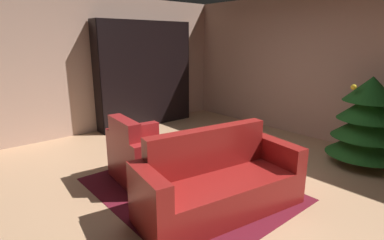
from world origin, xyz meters
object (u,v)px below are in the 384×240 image
(armchair_red, at_px, (144,158))
(decorated_tree, at_px, (367,121))
(coffee_table, at_px, (198,157))
(bottle_on_table, at_px, (191,142))
(couch_red, at_px, (219,184))
(book_stack_on_table, at_px, (201,149))
(bookshelf_unit, at_px, (150,74))

(armchair_red, height_order, decorated_tree, decorated_tree)
(coffee_table, height_order, bottle_on_table, bottle_on_table)
(armchair_red, xyz_separation_m, couch_red, (1.16, 0.23, -0.01))
(armchair_red, distance_m, book_stack_on_table, 0.78)
(book_stack_on_table, bearing_deg, decorated_tree, 65.99)
(couch_red, bearing_deg, bottle_on_table, 163.61)
(bookshelf_unit, xyz_separation_m, couch_red, (3.52, -1.41, -0.80))
(bookshelf_unit, distance_m, book_stack_on_table, 3.27)
(armchair_red, bearing_deg, bottle_on_table, 46.23)
(couch_red, xyz_separation_m, book_stack_on_table, (-0.54, 0.21, 0.21))
(armchair_red, height_order, bottle_on_table, armchair_red)
(bookshelf_unit, bearing_deg, armchair_red, -34.78)
(book_stack_on_table, bearing_deg, bottle_on_table, 178.42)
(bottle_on_table, bearing_deg, couch_red, -16.39)
(bottle_on_table, bearing_deg, book_stack_on_table, -1.58)
(bottle_on_table, bearing_deg, decorated_tree, 62.11)
(coffee_table, xyz_separation_m, book_stack_on_table, (0.00, 0.04, 0.10))
(bookshelf_unit, height_order, bottle_on_table, bookshelf_unit)
(bookshelf_unit, xyz_separation_m, bottle_on_table, (2.79, -1.19, -0.56))
(coffee_table, bearing_deg, couch_red, -17.02)
(couch_red, xyz_separation_m, coffee_table, (-0.54, 0.16, 0.11))
(armchair_red, distance_m, decorated_tree, 3.25)
(bookshelf_unit, bearing_deg, decorated_tree, 15.78)
(bookshelf_unit, distance_m, couch_red, 3.87)
(bookshelf_unit, xyz_separation_m, armchair_red, (2.36, -1.64, -0.79))
(couch_red, relative_size, book_stack_on_table, 8.50)
(book_stack_on_table, xyz_separation_m, bottle_on_table, (-0.19, 0.01, 0.04))
(book_stack_on_table, relative_size, bottle_on_table, 0.96)
(book_stack_on_table, distance_m, bottle_on_table, 0.20)
(bookshelf_unit, distance_m, bottle_on_table, 3.08)
(coffee_table, distance_m, bottle_on_table, 0.24)
(book_stack_on_table, bearing_deg, couch_red, -21.31)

